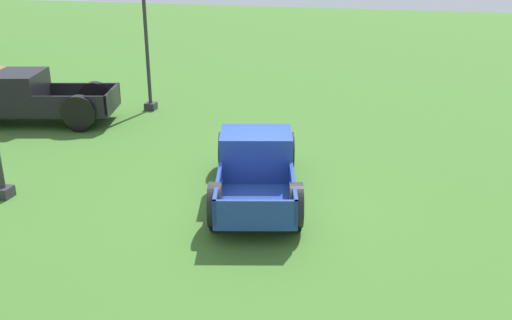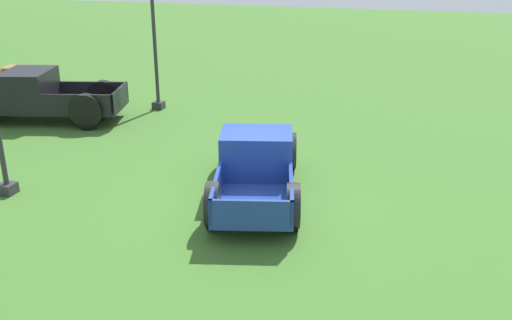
{
  "view_description": "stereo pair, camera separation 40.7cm",
  "coord_description": "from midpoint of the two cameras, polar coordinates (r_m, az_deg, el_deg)",
  "views": [
    {
      "loc": [
        -11.43,
        -2.84,
        5.45
      ],
      "look_at": [
        0.1,
        0.04,
        0.9
      ],
      "focal_mm": 40.17,
      "sensor_mm": 36.0,
      "label": 1
    },
    {
      "loc": [
        -11.33,
        -3.24,
        5.45
      ],
      "look_at": [
        0.1,
        0.04,
        0.9
      ],
      "focal_mm": 40.17,
      "sensor_mm": 36.0,
      "label": 2
    }
  ],
  "objects": [
    {
      "name": "ground_plane",
      "position": [
        12.98,
        0.95,
        -3.89
      ],
      "size": [
        80.0,
        80.0,
        0.0
      ],
      "primitive_type": "plane",
      "color": "#3D6B28"
    },
    {
      "name": "pickup_truck_foreground",
      "position": [
        13.12,
        0.95,
        -0.29
      ],
      "size": [
        5.04,
        2.82,
        1.46
      ],
      "color": "navy",
      "rests_on": "ground_plane"
    },
    {
      "name": "pickup_truck_behind_left",
      "position": [
        19.77,
        -21.19,
        5.86
      ],
      "size": [
        3.16,
        5.66,
        1.64
      ],
      "color": "black",
      "rests_on": "ground_plane"
    },
    {
      "name": "lamp_post_far",
      "position": [
        19.76,
        -9.47,
        11.47
      ],
      "size": [
        0.36,
        0.36,
        4.37
      ],
      "color": "#2D2D33",
      "rests_on": "ground_plane"
    },
    {
      "name": "picnic_table",
      "position": [
        24.81,
        -21.44,
        7.98
      ],
      "size": [
        1.76,
        2.02,
        0.78
      ],
      "color": "olive",
      "rests_on": "ground_plane"
    }
  ]
}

